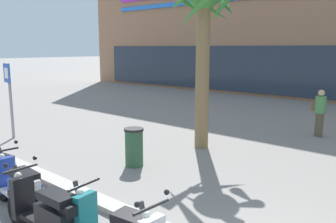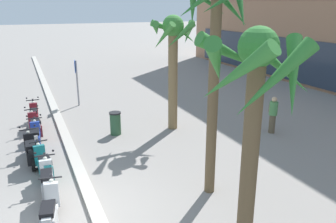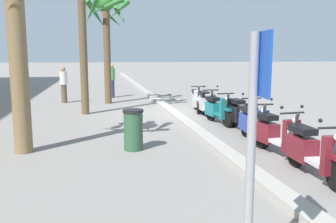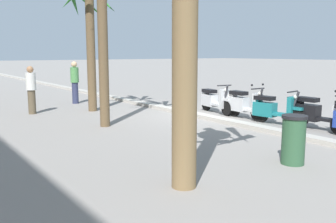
{
  "view_description": "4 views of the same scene",
  "coord_description": "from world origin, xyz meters",
  "px_view_note": "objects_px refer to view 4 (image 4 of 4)",
  "views": [
    {
      "loc": [
        0.93,
        -3.53,
        2.88
      ],
      "look_at": [
        -5.71,
        4.07,
        1.07
      ],
      "focal_mm": 37.99,
      "sensor_mm": 36.0,
      "label": 1
    },
    {
      "loc": [
        7.7,
        -1.01,
        5.08
      ],
      "look_at": [
        -3.59,
        3.9,
        1.25
      ],
      "focal_mm": 36.44,
      "sensor_mm": 36.0,
      "label": 2
    },
    {
      "loc": [
        -13.37,
        3.03,
        2.18
      ],
      "look_at": [
        -4.79,
        1.36,
        0.81
      ],
      "focal_mm": 38.29,
      "sensor_mm": 36.0,
      "label": 3
    },
    {
      "loc": [
        -9.42,
        8.25,
        2.12
      ],
      "look_at": [
        -3.95,
        4.29,
        1.04
      ],
      "focal_mm": 39.58,
      "sensor_mm": 36.0,
      "label": 4
    }
  ],
  "objects_px": {
    "scooter_silver_mid_front": "(214,100)",
    "scooter_silver_mid_centre": "(244,104)",
    "scooter_teal_last_in_row": "(273,109)",
    "pedestrian_window_shopping": "(31,89)",
    "pedestrian_strolling_near_curb": "(75,81)",
    "litter_bin": "(293,139)",
    "palm_tree_far_corner": "(90,10)",
    "scooter_black_lead_nearest": "(317,113)"
  },
  "relations": [
    {
      "from": "scooter_silver_mid_front",
      "to": "pedestrian_window_shopping",
      "type": "height_order",
      "value": "pedestrian_window_shopping"
    },
    {
      "from": "scooter_teal_last_in_row",
      "to": "pedestrian_window_shopping",
      "type": "height_order",
      "value": "pedestrian_window_shopping"
    },
    {
      "from": "scooter_silver_mid_centre",
      "to": "scooter_silver_mid_front",
      "type": "distance_m",
      "value": 1.51
    },
    {
      "from": "palm_tree_far_corner",
      "to": "scooter_silver_mid_centre",
      "type": "bearing_deg",
      "value": -142.79
    },
    {
      "from": "litter_bin",
      "to": "pedestrian_window_shopping",
      "type": "bearing_deg",
      "value": 14.53
    },
    {
      "from": "palm_tree_far_corner",
      "to": "litter_bin",
      "type": "xyz_separation_m",
      "value": [
        -8.35,
        -0.32,
        -3.14
      ]
    },
    {
      "from": "scooter_teal_last_in_row",
      "to": "pedestrian_window_shopping",
      "type": "bearing_deg",
      "value": 40.97
    },
    {
      "from": "scooter_black_lead_nearest",
      "to": "pedestrian_strolling_near_curb",
      "type": "relative_size",
      "value": 1.05
    },
    {
      "from": "scooter_silver_mid_front",
      "to": "palm_tree_far_corner",
      "type": "relative_size",
      "value": 0.38
    },
    {
      "from": "pedestrian_strolling_near_curb",
      "to": "litter_bin",
      "type": "xyz_separation_m",
      "value": [
        -10.67,
        -0.07,
        -0.45
      ]
    },
    {
      "from": "scooter_black_lead_nearest",
      "to": "pedestrian_strolling_near_curb",
      "type": "xyz_separation_m",
      "value": [
        9.06,
        3.38,
        0.47
      ]
    },
    {
      "from": "palm_tree_far_corner",
      "to": "litter_bin",
      "type": "distance_m",
      "value": 8.93
    },
    {
      "from": "scooter_teal_last_in_row",
      "to": "pedestrian_strolling_near_curb",
      "type": "distance_m",
      "value": 8.4
    },
    {
      "from": "scooter_black_lead_nearest",
      "to": "palm_tree_far_corner",
      "type": "relative_size",
      "value": 0.39
    },
    {
      "from": "scooter_silver_mid_front",
      "to": "pedestrian_strolling_near_curb",
      "type": "relative_size",
      "value": 1.04
    },
    {
      "from": "pedestrian_strolling_near_curb",
      "to": "litter_bin",
      "type": "bearing_deg",
      "value": -179.63
    },
    {
      "from": "scooter_black_lead_nearest",
      "to": "scooter_teal_last_in_row",
      "type": "distance_m",
      "value": 1.29
    },
    {
      "from": "scooter_silver_mid_centre",
      "to": "pedestrian_strolling_near_curb",
      "type": "distance_m",
      "value": 7.35
    },
    {
      "from": "scooter_silver_mid_centre",
      "to": "scooter_silver_mid_front",
      "type": "height_order",
      "value": "scooter_silver_mid_centre"
    },
    {
      "from": "pedestrian_window_shopping",
      "to": "pedestrian_strolling_near_curb",
      "type": "xyz_separation_m",
      "value": [
        1.67,
        -2.26,
        0.06
      ]
    },
    {
      "from": "scooter_silver_mid_centre",
      "to": "palm_tree_far_corner",
      "type": "relative_size",
      "value": 0.36
    },
    {
      "from": "scooter_silver_mid_front",
      "to": "pedestrian_window_shopping",
      "type": "distance_m",
      "value": 6.43
    },
    {
      "from": "scooter_black_lead_nearest",
      "to": "scooter_silver_mid_front",
      "type": "distance_m",
      "value": 3.9
    },
    {
      "from": "scooter_silver_mid_front",
      "to": "pedestrian_strolling_near_curb",
      "type": "xyz_separation_m",
      "value": [
        5.16,
        3.12,
        0.5
      ]
    },
    {
      "from": "scooter_silver_mid_front",
      "to": "litter_bin",
      "type": "height_order",
      "value": "scooter_silver_mid_front"
    },
    {
      "from": "scooter_black_lead_nearest",
      "to": "scooter_teal_last_in_row",
      "type": "xyz_separation_m",
      "value": [
        1.25,
        0.31,
        -0.02
      ]
    },
    {
      "from": "scooter_black_lead_nearest",
      "to": "palm_tree_far_corner",
      "type": "bearing_deg",
      "value": 28.26
    },
    {
      "from": "scooter_silver_mid_front",
      "to": "scooter_silver_mid_centre",
      "type": "bearing_deg",
      "value": 177.5
    },
    {
      "from": "scooter_teal_last_in_row",
      "to": "pedestrian_strolling_near_curb",
      "type": "height_order",
      "value": "pedestrian_strolling_near_curb"
    },
    {
      "from": "scooter_silver_mid_centre",
      "to": "scooter_silver_mid_front",
      "type": "bearing_deg",
      "value": -2.5
    },
    {
      "from": "scooter_teal_last_in_row",
      "to": "scooter_silver_mid_front",
      "type": "distance_m",
      "value": 2.65
    },
    {
      "from": "scooter_silver_mid_centre",
      "to": "palm_tree_far_corner",
      "type": "height_order",
      "value": "palm_tree_far_corner"
    },
    {
      "from": "scooter_silver_mid_front",
      "to": "pedestrian_window_shopping",
      "type": "relative_size",
      "value": 1.1
    },
    {
      "from": "scooter_black_lead_nearest",
      "to": "pedestrian_window_shopping",
      "type": "relative_size",
      "value": 1.12
    },
    {
      "from": "scooter_black_lead_nearest",
      "to": "pedestrian_strolling_near_curb",
      "type": "distance_m",
      "value": 9.68
    },
    {
      "from": "palm_tree_far_corner",
      "to": "scooter_black_lead_nearest",
      "type": "bearing_deg",
      "value": -151.74
    },
    {
      "from": "scooter_teal_last_in_row",
      "to": "scooter_black_lead_nearest",
      "type": "bearing_deg",
      "value": -165.92
    },
    {
      "from": "scooter_teal_last_in_row",
      "to": "litter_bin",
      "type": "distance_m",
      "value": 4.14
    },
    {
      "from": "scooter_silver_mid_centre",
      "to": "pedestrian_window_shopping",
      "type": "distance_m",
      "value": 7.3
    },
    {
      "from": "scooter_silver_mid_front",
      "to": "pedestrian_window_shopping",
      "type": "xyz_separation_m",
      "value": [
        3.49,
        5.38,
        0.44
      ]
    },
    {
      "from": "scooter_teal_last_in_row",
      "to": "scooter_silver_mid_front",
      "type": "bearing_deg",
      "value": -1.28
    },
    {
      "from": "pedestrian_window_shopping",
      "to": "pedestrian_strolling_near_curb",
      "type": "bearing_deg",
      "value": -53.48
    }
  ]
}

